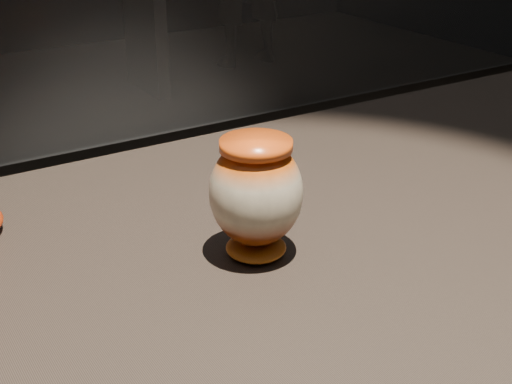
% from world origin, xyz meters
% --- Properties ---
extents(main_vase, '(0.13, 0.13, 0.15)m').
position_xyz_m(main_vase, '(-0.07, -0.02, 0.98)').
color(main_vase, '#6B2709').
rests_on(main_vase, display_plinth).
extents(back_shelf, '(2.00, 0.60, 0.90)m').
position_xyz_m(back_shelf, '(0.45, 3.52, 0.64)').
color(back_shelf, black).
rests_on(back_shelf, ground).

